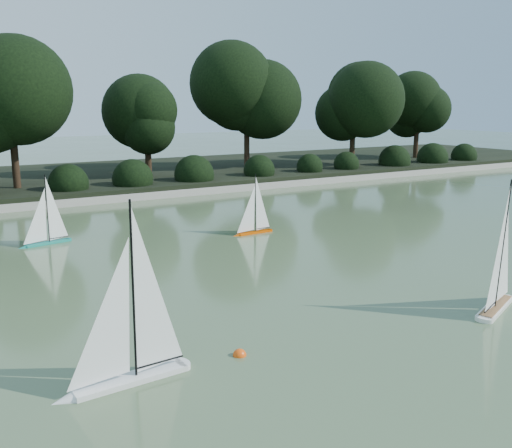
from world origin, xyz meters
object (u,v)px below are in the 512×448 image
(sailboat_white_b, at_px, (499,287))
(sailboat_orange, at_px, (251,224))
(race_buoy, at_px, (240,355))
(sailboat_teal, at_px, (43,233))
(sailboat_white_a, at_px, (119,356))

(sailboat_white_b, xyz_separation_m, sailboat_orange, (-0.63, 5.30, -0.08))
(sailboat_white_b, xyz_separation_m, race_buoy, (-3.60, 0.45, -0.28))
(sailboat_orange, bearing_deg, sailboat_teal, 162.49)
(sailboat_white_b, height_order, sailboat_orange, sailboat_white_b)
(sailboat_white_a, xyz_separation_m, race_buoy, (1.28, -0.01, -0.30))
(sailboat_white_a, distance_m, sailboat_white_b, 4.90)
(sailboat_orange, xyz_separation_m, sailboat_teal, (-3.82, 1.20, 0.02))
(sailboat_white_a, bearing_deg, race_buoy, -0.66)
(sailboat_white_b, height_order, sailboat_teal, sailboat_white_b)
(sailboat_white_a, xyz_separation_m, sailboat_teal, (0.44, 6.04, -0.08))
(sailboat_white_b, bearing_deg, sailboat_orange, 96.75)
(sailboat_orange, relative_size, race_buoy, 8.96)
(sailboat_white_a, distance_m, sailboat_teal, 6.06)
(sailboat_orange, height_order, race_buoy, sailboat_orange)
(sailboat_teal, xyz_separation_m, race_buoy, (0.84, -6.06, -0.22))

